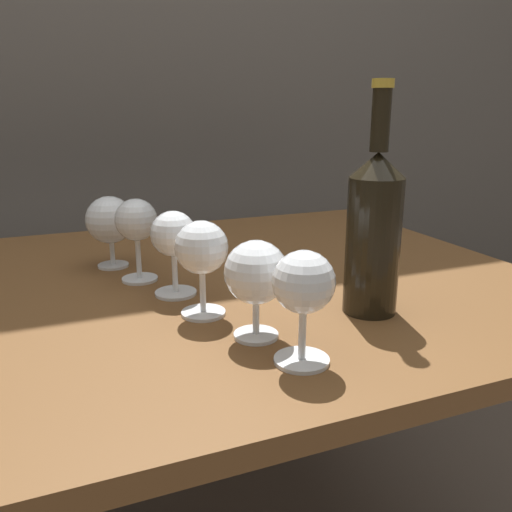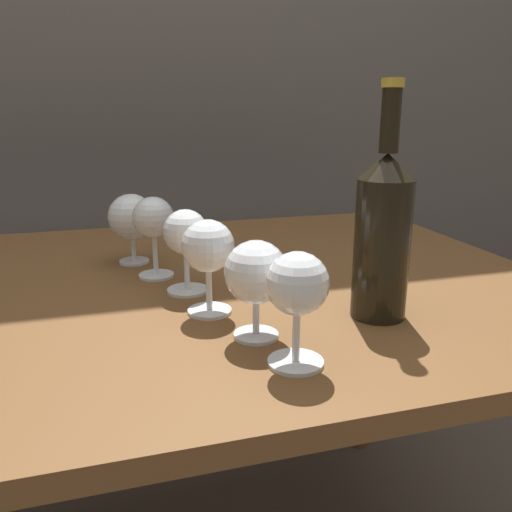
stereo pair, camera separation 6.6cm
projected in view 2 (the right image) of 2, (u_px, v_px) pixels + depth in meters
name	position (u px, v px, depth m)	size (l,w,h in m)	color
back_wall	(132.00, 6.00, 1.53)	(5.00, 0.08, 2.60)	#59544F
dining_table	(185.00, 327.00, 0.93)	(1.29, 0.93, 0.73)	brown
wine_glass_chardonnay	(297.00, 287.00, 0.59)	(0.07, 0.07, 0.14)	white
wine_glass_merlot	(256.00, 274.00, 0.67)	(0.08, 0.08, 0.13)	white
wine_glass_rose	(208.00, 249.00, 0.75)	(0.08, 0.08, 0.14)	white
wine_glass_white	(187.00, 235.00, 0.83)	(0.07, 0.07, 0.14)	white
wine_glass_cabernet	(153.00, 220.00, 0.91)	(0.07, 0.07, 0.14)	white
wine_glass_pinot	(131.00, 218.00, 0.99)	(0.09, 0.09, 0.13)	white
wine_bottle	(383.00, 233.00, 0.73)	(0.08, 0.08, 0.33)	black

